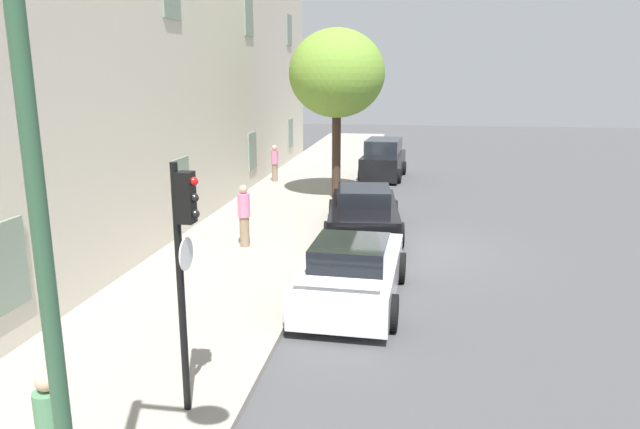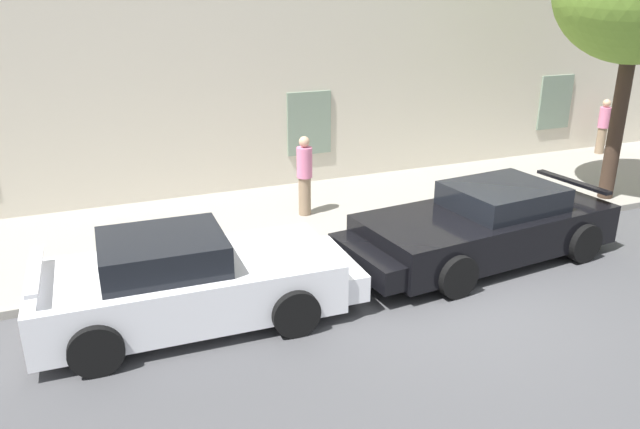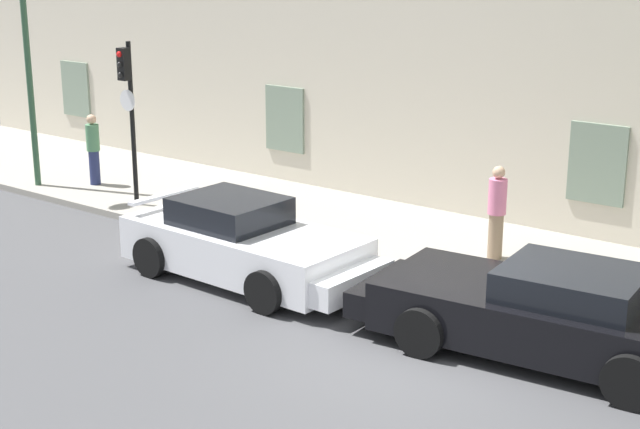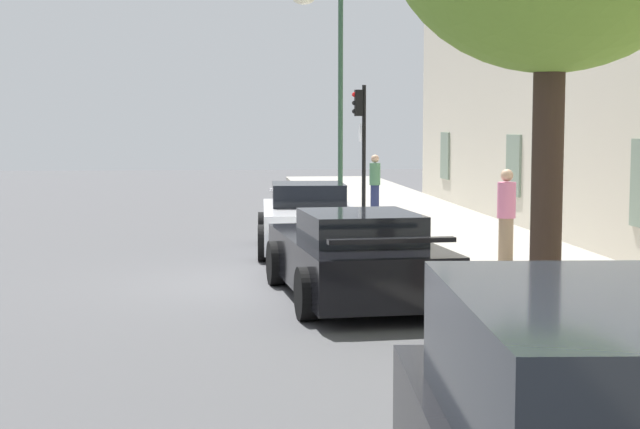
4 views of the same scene
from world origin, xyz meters
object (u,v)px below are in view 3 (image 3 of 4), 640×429
Objects in this scene: sportscar_yellow_flank at (534,311)px; pedestrian_admiring at (497,211)px; sportscar_red_lead at (250,246)px; traffic_light at (128,95)px; pedestrian_bystander at (93,148)px.

pedestrian_admiring is (-2.16, 3.01, 0.40)m from sportscar_yellow_flank.
sportscar_red_lead is 5.46m from traffic_light.
sportscar_red_lead is 2.90× the size of pedestrian_bystander.
sportscar_yellow_flank is 3.20× the size of pedestrian_bystander.
pedestrian_bystander is (-6.90, 2.40, 0.37)m from sportscar_red_lead.
sportscar_yellow_flank is 10.19m from traffic_light.
traffic_light is at bearing -168.95° from pedestrian_admiring.
pedestrian_admiring is (7.74, 1.51, -1.49)m from traffic_light.
pedestrian_bystander reaches higher than sportscar_yellow_flank.
pedestrian_bystander is at bearing -175.17° from pedestrian_admiring.
pedestrian_admiring reaches higher than sportscar_yellow_flank.
traffic_light reaches higher than sportscar_red_lead.
sportscar_red_lead is at bearing -132.04° from pedestrian_admiring.
pedestrian_bystander is at bearing 161.72° from traffic_light.
traffic_light reaches higher than sportscar_yellow_flank.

